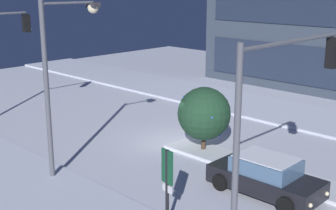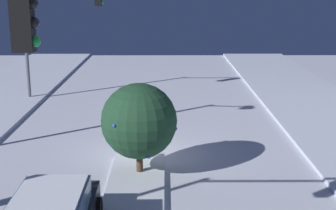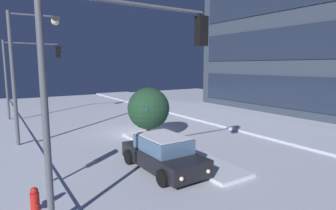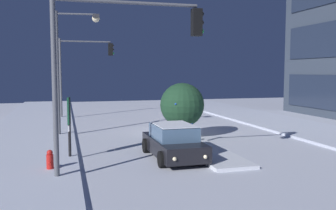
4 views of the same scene
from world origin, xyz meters
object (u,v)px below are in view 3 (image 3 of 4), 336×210
(car_near, at_px, (163,154))
(decorated_tree_median, at_px, (149,109))
(traffic_light_corner_near_right, at_px, (122,62))
(traffic_light_corner_near_left, at_px, (29,65))
(street_lamp_arched, at_px, (27,60))
(fire_hydrant, at_px, (35,201))
(parking_info_sign, at_px, (48,141))

(car_near, height_order, decorated_tree_median, decorated_tree_median)
(traffic_light_corner_near_right, distance_m, decorated_tree_median, 8.48)
(traffic_light_corner_near_left, relative_size, street_lamp_arched, 0.89)
(traffic_light_corner_near_left, height_order, fire_hydrant, traffic_light_corner_near_left)
(traffic_light_corner_near_left, relative_size, fire_hydrant, 7.45)
(parking_info_sign, xyz_separation_m, decorated_tree_median, (-3.68, 6.22, 0.19))
(street_lamp_arched, height_order, decorated_tree_median, street_lamp_arched)
(decorated_tree_median, bearing_deg, traffic_light_corner_near_left, -155.31)
(car_near, xyz_separation_m, traffic_light_corner_near_right, (2.05, -2.67, 3.80))
(car_near, relative_size, decorated_tree_median, 1.41)
(car_near, relative_size, street_lamp_arched, 0.61)
(traffic_light_corner_near_left, xyz_separation_m, parking_info_sign, (14.60, -1.20, -2.74))
(traffic_light_corner_near_left, bearing_deg, decorated_tree_median, -65.31)
(street_lamp_arched, relative_size, fire_hydrant, 8.40)
(car_near, xyz_separation_m, fire_hydrant, (0.97, -5.09, -0.30))
(car_near, xyz_separation_m, decorated_tree_median, (-4.62, 1.87, 1.17))
(traffic_light_corner_near_left, height_order, decorated_tree_median, traffic_light_corner_near_left)
(parking_info_sign, relative_size, decorated_tree_median, 0.85)
(fire_hydrant, bearing_deg, traffic_light_corner_near_left, 173.29)
(traffic_light_corner_near_right, xyz_separation_m, street_lamp_arched, (-8.97, -1.53, 0.20))
(traffic_light_corner_near_left, distance_m, traffic_light_corner_near_right, 17.60)
(traffic_light_corner_near_right, bearing_deg, fire_hydrant, 155.98)
(car_near, relative_size, traffic_light_corner_near_right, 0.69)
(car_near, distance_m, traffic_light_corner_near_right, 5.08)
(traffic_light_corner_near_left, xyz_separation_m, fire_hydrant, (16.51, -1.94, -4.02))
(traffic_light_corner_near_left, relative_size, decorated_tree_median, 2.04)
(traffic_light_corner_near_right, height_order, decorated_tree_median, traffic_light_corner_near_right)
(street_lamp_arched, bearing_deg, traffic_light_corner_near_right, -73.97)
(traffic_light_corner_near_left, relative_size, traffic_light_corner_near_right, 1.00)
(car_near, distance_m, decorated_tree_median, 5.12)
(traffic_light_corner_near_right, xyz_separation_m, decorated_tree_median, (-6.67, 4.54, -2.63))
(decorated_tree_median, bearing_deg, parking_info_sign, -59.37)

